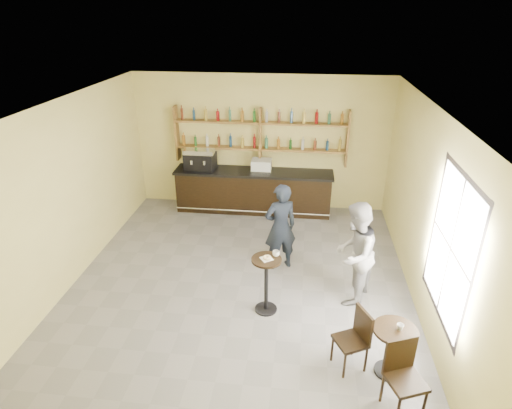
# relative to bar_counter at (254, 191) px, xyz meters

# --- Properties ---
(floor) EXTENTS (7.00, 7.00, 0.00)m
(floor) POSITION_rel_bar_counter_xyz_m (0.13, -3.15, -0.51)
(floor) COLOR slate
(floor) RESTS_ON ground
(ceiling) EXTENTS (7.00, 7.00, 0.00)m
(ceiling) POSITION_rel_bar_counter_xyz_m (0.13, -3.15, 2.69)
(ceiling) COLOR white
(ceiling) RESTS_ON wall_back
(wall_back) EXTENTS (7.00, 0.00, 7.00)m
(wall_back) POSITION_rel_bar_counter_xyz_m (0.13, 0.35, 1.09)
(wall_back) COLOR #DDD17D
(wall_back) RESTS_ON floor
(wall_front) EXTENTS (7.00, 0.00, 7.00)m
(wall_front) POSITION_rel_bar_counter_xyz_m (0.13, -6.65, 1.09)
(wall_front) COLOR #DDD17D
(wall_front) RESTS_ON floor
(wall_left) EXTENTS (0.00, 7.00, 7.00)m
(wall_left) POSITION_rel_bar_counter_xyz_m (-2.87, -3.15, 1.09)
(wall_left) COLOR #DDD17D
(wall_left) RESTS_ON floor
(wall_right) EXTENTS (0.00, 7.00, 7.00)m
(wall_right) POSITION_rel_bar_counter_xyz_m (3.13, -3.15, 1.09)
(wall_right) COLOR #DDD17D
(wall_right) RESTS_ON floor
(window_pane) EXTENTS (0.00, 2.00, 2.00)m
(window_pane) POSITION_rel_bar_counter_xyz_m (3.13, -4.35, 1.19)
(window_pane) COLOR white
(window_pane) RESTS_ON wall_right
(window_frame) EXTENTS (0.04, 1.70, 2.10)m
(window_frame) POSITION_rel_bar_counter_xyz_m (3.12, -4.35, 1.19)
(window_frame) COLOR black
(window_frame) RESTS_ON wall_right
(shelf_unit) EXTENTS (4.00, 0.26, 1.40)m
(shelf_unit) POSITION_rel_bar_counter_xyz_m (0.13, 0.22, 1.30)
(shelf_unit) COLOR brown
(shelf_unit) RESTS_ON wall_back
(liquor_bottles) EXTENTS (3.68, 0.10, 1.00)m
(liquor_bottles) POSITION_rel_bar_counter_xyz_m (0.13, 0.22, 1.47)
(liquor_bottles) COLOR #8C5919
(liquor_bottles) RESTS_ON shelf_unit
(bar_counter) EXTENTS (3.75, 0.73, 1.01)m
(bar_counter) POSITION_rel_bar_counter_xyz_m (0.00, 0.00, 0.00)
(bar_counter) COLOR black
(bar_counter) RESTS_ON floor
(espresso_machine) EXTENTS (0.75, 0.52, 0.50)m
(espresso_machine) POSITION_rel_bar_counter_xyz_m (-1.28, 0.00, 0.76)
(espresso_machine) COLOR black
(espresso_machine) RESTS_ON bar_counter
(pastry_case) EXTENTS (0.53, 0.45, 0.29)m
(pastry_case) POSITION_rel_bar_counter_xyz_m (0.19, 0.00, 0.65)
(pastry_case) COLOR silver
(pastry_case) RESTS_ON bar_counter
(pedestal_table) EXTENTS (0.53, 0.53, 0.99)m
(pedestal_table) POSITION_rel_bar_counter_xyz_m (0.66, -3.76, -0.01)
(pedestal_table) COLOR black
(pedestal_table) RESTS_ON floor
(napkin) EXTENTS (0.24, 0.24, 0.00)m
(napkin) POSITION_rel_bar_counter_xyz_m (0.66, -3.76, 0.48)
(napkin) COLOR white
(napkin) RESTS_ON pedestal_table
(donut) EXTENTS (0.16, 0.16, 0.05)m
(donut) POSITION_rel_bar_counter_xyz_m (0.67, -3.77, 0.51)
(donut) COLOR gold
(donut) RESTS_ON napkin
(cup_pedestal) EXTENTS (0.14, 0.14, 0.09)m
(cup_pedestal) POSITION_rel_bar_counter_xyz_m (0.80, -3.66, 0.52)
(cup_pedestal) COLOR white
(cup_pedestal) RESTS_ON pedestal_table
(man_main) EXTENTS (0.74, 0.63, 1.71)m
(man_main) POSITION_rel_bar_counter_xyz_m (0.80, -2.43, 0.35)
(man_main) COLOR black
(man_main) RESTS_ON floor
(cafe_table) EXTENTS (0.63, 0.63, 0.75)m
(cafe_table) POSITION_rel_bar_counter_xyz_m (2.46, -4.88, -0.13)
(cafe_table) COLOR black
(cafe_table) RESTS_ON floor
(cup_cafe) EXTENTS (0.12, 0.12, 0.09)m
(cup_cafe) POSITION_rel_bar_counter_xyz_m (2.51, -4.88, 0.28)
(cup_cafe) COLOR white
(cup_cafe) RESTS_ON cafe_table
(chair_west) EXTENTS (0.52, 0.52, 0.90)m
(chair_west) POSITION_rel_bar_counter_xyz_m (1.91, -4.83, -0.06)
(chair_west) COLOR black
(chair_west) RESTS_ON floor
(chair_south) EXTENTS (0.55, 0.55, 0.97)m
(chair_south) POSITION_rel_bar_counter_xyz_m (2.51, -5.48, -0.02)
(chair_south) COLOR black
(chair_south) RESTS_ON floor
(patron_second) EXTENTS (0.97, 1.07, 1.79)m
(patron_second) POSITION_rel_bar_counter_xyz_m (2.06, -3.29, 0.39)
(patron_second) COLOR gray
(patron_second) RESTS_ON floor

